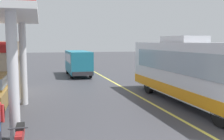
{
  "coord_description": "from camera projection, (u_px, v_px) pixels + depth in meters",
  "views": [
    {
      "loc": [
        -5.79,
        -5.81,
        3.36
      ],
      "look_at": [
        -1.5,
        10.0,
        1.6
      ],
      "focal_mm": 42.09,
      "sensor_mm": 36.0,
      "label": 1
    }
  ],
  "objects": [
    {
      "name": "minibus_opposing_lane",
      "position": [
        78.0,
        61.0,
        26.07
      ],
      "size": [
        2.04,
        6.13,
        2.44
      ],
      "color": "teal",
      "rests_on": "ground"
    },
    {
      "name": "lane_divider_stripe",
      "position": [
        114.0,
        82.0,
        21.84
      ],
      "size": [
        0.16,
        50.0,
        0.01
      ],
      "primitive_type": "cube",
      "color": "#D8CC4C",
      "rests_on": "ground"
    },
    {
      "name": "coach_bus_main",
      "position": [
        192.0,
        72.0,
        14.23
      ],
      "size": [
        2.6,
        11.04,
        3.69
      ],
      "color": "silver",
      "rests_on": "ground"
    },
    {
      "name": "motorcycle_parked_forecourt",
      "position": [
        20.0,
        137.0,
        8.09
      ],
      "size": [
        0.55,
        1.8,
        0.92
      ],
      "color": "black",
      "rests_on": "ground"
    },
    {
      "name": "ground",
      "position": [
        100.0,
        75.0,
        26.64
      ],
      "size": [
        120.0,
        120.0,
        0.0
      ],
      "primitive_type": "plane",
      "color": "#38383D"
    }
  ]
}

